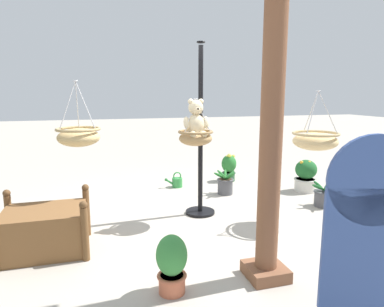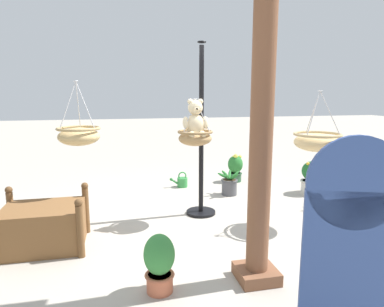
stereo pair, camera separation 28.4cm
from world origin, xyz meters
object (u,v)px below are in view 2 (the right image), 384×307
(hanging_basket_right_low, at_px, (79,135))
(greenhouse_pillar_right, at_px, (261,138))
(display_pole_central, at_px, (201,163))
(hanging_basket_left_high, at_px, (317,141))
(potted_plant_trailing_ivy, at_px, (229,185))
(display_sign_board, at_px, (352,231))
(teddy_bear, at_px, (196,121))
(wooden_planter_box, at_px, (44,225))
(potted_plant_conical_shrub, at_px, (312,177))
(potted_plant_bushy_green, at_px, (235,168))
(hanging_basket_with_teddy, at_px, (195,137))
(potted_plant_small_succulent, at_px, (159,262))
(potted_plant_fern_front, at_px, (328,199))
(watering_can, at_px, (182,182))

(hanging_basket_right_low, distance_m, greenhouse_pillar_right, 2.47)
(display_pole_central, distance_m, greenhouse_pillar_right, 2.00)
(hanging_basket_left_high, xyz_separation_m, potted_plant_trailing_ivy, (0.67, -1.60, -0.99))
(potted_plant_trailing_ivy, relative_size, display_sign_board, 0.28)
(greenhouse_pillar_right, distance_m, display_sign_board, 1.16)
(display_pole_central, height_order, teddy_bear, display_pole_central)
(wooden_planter_box, height_order, potted_plant_conical_shrub, wooden_planter_box)
(potted_plant_conical_shrub, bearing_deg, wooden_planter_box, 16.80)
(display_pole_central, distance_m, display_sign_board, 2.96)
(display_pole_central, relative_size, potted_plant_bushy_green, 4.27)
(hanging_basket_with_teddy, xyz_separation_m, hanging_basket_left_high, (-1.55, 0.52, -0.03))
(potted_plant_small_succulent, height_order, potted_plant_conical_shrub, potted_plant_conical_shrub)
(hanging_basket_left_high, height_order, potted_plant_small_succulent, hanging_basket_left_high)
(hanging_basket_right_low, distance_m, display_sign_board, 3.40)
(potted_plant_fern_front, xyz_separation_m, potted_plant_trailing_ivy, (1.28, -1.06, 0.02))
(potted_plant_bushy_green, distance_m, display_sign_board, 4.76)
(potted_plant_small_succulent, distance_m, watering_can, 3.54)
(hanging_basket_right_low, distance_m, potted_plant_bushy_green, 3.54)
(hanging_basket_right_low, bearing_deg, wooden_planter_box, 52.36)
(hanging_basket_left_high, bearing_deg, wooden_planter_box, -1.00)
(teddy_bear, bearing_deg, display_pole_central, -118.68)
(potted_plant_small_succulent, bearing_deg, hanging_basket_left_high, -153.26)
(potted_plant_fern_front, xyz_separation_m, potted_plant_conical_shrub, (-0.23, -0.83, 0.13))
(potted_plant_bushy_green, height_order, potted_plant_small_succulent, potted_plant_bushy_green)
(potted_plant_conical_shrub, bearing_deg, greenhouse_pillar_right, 49.33)
(potted_plant_fern_front, bearing_deg, hanging_basket_with_teddy, 0.45)
(greenhouse_pillar_right, bearing_deg, potted_plant_fern_front, -138.96)
(wooden_planter_box, xyz_separation_m, potted_plant_conical_shrub, (-4.32, -1.30, 0.02))
(hanging_basket_right_low, xyz_separation_m, display_sign_board, (-1.97, 2.75, -0.35))
(teddy_bear, xyz_separation_m, display_sign_board, (-0.43, 2.67, -0.52))
(display_pole_central, relative_size, potted_plant_small_succulent, 4.54)
(hanging_basket_right_low, distance_m, potted_plant_fern_front, 3.85)
(potted_plant_bushy_green, bearing_deg, potted_plant_fern_front, 114.04)
(hanging_basket_right_low, xyz_separation_m, potted_plant_trailing_ivy, (-2.42, -1.02, -1.08))
(potted_plant_fern_front, distance_m, potted_plant_trailing_ivy, 1.66)
(display_sign_board, bearing_deg, watering_can, -86.31)
(potted_plant_small_succulent, height_order, display_sign_board, display_sign_board)
(potted_plant_bushy_green, bearing_deg, watering_can, 8.52)
(greenhouse_pillar_right, xyz_separation_m, potted_plant_trailing_ivy, (-0.65, -2.74, -1.21))
(greenhouse_pillar_right, height_order, display_sign_board, greenhouse_pillar_right)
(teddy_bear, height_order, hanging_basket_right_low, hanging_basket_right_low)
(hanging_basket_with_teddy, bearing_deg, potted_plant_trailing_ivy, -129.20)
(wooden_planter_box, bearing_deg, watering_can, -132.99)
(hanging_basket_left_high, bearing_deg, hanging_basket_right_low, -10.59)
(display_pole_central, distance_m, hanging_basket_left_high, 1.64)
(hanging_basket_right_low, relative_size, potted_plant_trailing_ivy, 1.90)
(display_pole_central, xyz_separation_m, potted_plant_bushy_green, (-1.15, -1.69, -0.50))
(greenhouse_pillar_right, distance_m, potted_plant_bushy_green, 3.92)
(potted_plant_fern_front, relative_size, display_sign_board, 0.28)
(potted_plant_fern_front, bearing_deg, potted_plant_bushy_green, -65.96)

